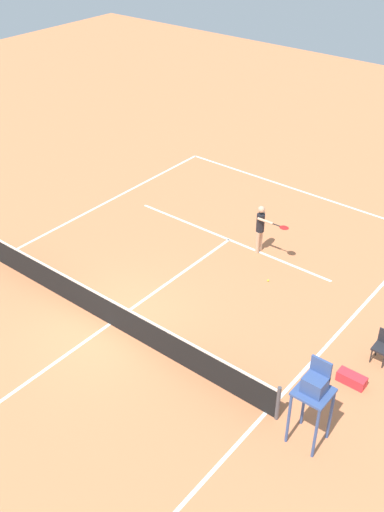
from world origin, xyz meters
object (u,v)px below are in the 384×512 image
at_px(umpire_chair, 314,391).
at_px(courtside_chair_mid, 383,345).
at_px(player_serving, 261,225).
at_px(equipment_bag, 352,379).
at_px(tennis_ball, 268,280).

relative_size(umpire_chair, courtside_chair_mid, 2.54).
height_order(player_serving, equipment_bag, player_serving).
distance_m(tennis_ball, umpire_chair, 6.56).
distance_m(umpire_chair, equipment_bag, 2.74).
distance_m(player_serving, equipment_bag, 6.61).
height_order(courtside_chair_mid, equipment_bag, courtside_chair_mid).
distance_m(player_serving, tennis_ball, 2.03).
xyz_separation_m(player_serving, tennis_ball, (-1.18, 1.29, -1.05)).
height_order(umpire_chair, equipment_bag, umpire_chair).
relative_size(tennis_ball, umpire_chair, 0.03).
relative_size(courtside_chair_mid, equipment_bag, 1.25).
distance_m(player_serving, umpire_chair, 8.13).
xyz_separation_m(player_serving, courtside_chair_mid, (-5.57, 2.48, -0.55)).
xyz_separation_m(umpire_chair, courtside_chair_mid, (-0.22, -3.62, -1.07)).
bearing_deg(courtside_chair_mid, umpire_chair, 86.56).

